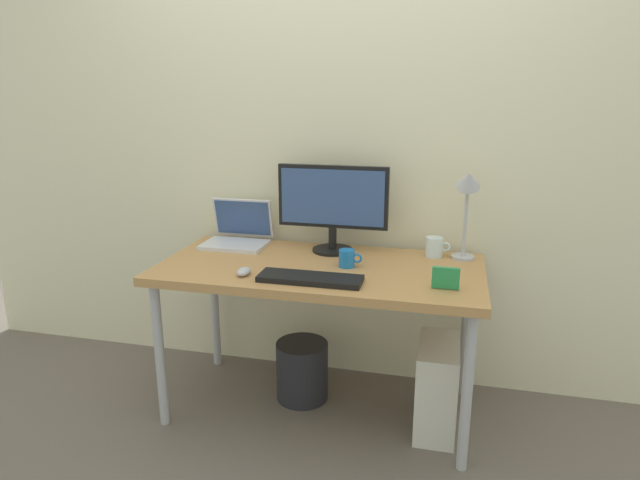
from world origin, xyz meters
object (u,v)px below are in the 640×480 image
(desk, at_px, (320,278))
(laptop, at_px, (238,233))
(keyboard, at_px, (310,278))
(computer_tower, at_px, (437,387))
(coffee_mug, at_px, (347,258))
(glass_cup, at_px, (434,247))
(monitor, at_px, (333,203))
(desk_lamp, at_px, (467,194))
(mouse, at_px, (244,271))
(wastebasket, at_px, (302,371))
(photo_frame, at_px, (446,278))

(desk, height_order, laptop, laptop)
(keyboard, distance_m, computer_tower, 0.79)
(keyboard, relative_size, coffee_mug, 4.10)
(desk, distance_m, glass_cup, 0.58)
(desk, xyz_separation_m, keyboard, (0.01, -0.22, 0.07))
(monitor, distance_m, computer_tower, 0.99)
(desk, relative_size, desk_lamp, 3.28)
(desk_lamp, bearing_deg, computer_tower, -106.90)
(coffee_mug, bearing_deg, desk_lamp, 23.72)
(keyboard, bearing_deg, glass_cup, 44.54)
(mouse, height_order, wastebasket, mouse)
(computer_tower, bearing_deg, coffee_mug, 174.95)
(desk_lamp, distance_m, keyboard, 0.83)
(desk, xyz_separation_m, coffee_mug, (0.13, 0.01, 0.10))
(desk_lamp, bearing_deg, glass_cup, 166.51)
(photo_frame, bearing_deg, mouse, -177.94)
(monitor, relative_size, laptop, 1.70)
(laptop, distance_m, mouse, 0.51)
(desk, bearing_deg, wastebasket, 147.93)
(monitor, height_order, glass_cup, monitor)
(coffee_mug, relative_size, computer_tower, 0.26)
(mouse, bearing_deg, keyboard, -1.22)
(desk, bearing_deg, mouse, -143.24)
(laptop, relative_size, wastebasket, 1.07)
(desk, relative_size, mouse, 16.40)
(monitor, xyz_separation_m, computer_tower, (0.55, -0.26, -0.78))
(monitor, bearing_deg, wastebasket, -126.09)
(laptop, relative_size, desk_lamp, 0.71)
(computer_tower, bearing_deg, monitor, 154.50)
(photo_frame, bearing_deg, monitor, 143.45)
(desk_lamp, distance_m, photo_frame, 0.50)
(photo_frame, bearing_deg, computer_tower, 93.08)
(desk, relative_size, computer_tower, 3.52)
(desk_lamp, xyz_separation_m, keyboard, (-0.63, -0.45, -0.31))
(desk_lamp, height_order, photo_frame, desk_lamp)
(laptop, relative_size, glass_cup, 2.71)
(desk, bearing_deg, keyboard, -87.00)
(keyboard, bearing_deg, wastebasket, 112.66)
(monitor, bearing_deg, laptop, 178.12)
(laptop, xyz_separation_m, desk_lamp, (1.14, -0.02, 0.26))
(computer_tower, bearing_deg, mouse, -167.85)
(monitor, xyz_separation_m, mouse, (-0.30, -0.44, -0.23))
(desk, height_order, glass_cup, glass_cup)
(keyboard, height_order, coffee_mug, coffee_mug)
(coffee_mug, relative_size, wastebasket, 0.36)
(mouse, bearing_deg, wastebasket, 57.82)
(laptop, height_order, coffee_mug, laptop)
(coffee_mug, xyz_separation_m, computer_tower, (0.43, -0.04, -0.57))
(desk, xyz_separation_m, laptop, (-0.50, 0.25, 0.12))
(computer_tower, bearing_deg, glass_cup, 100.45)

